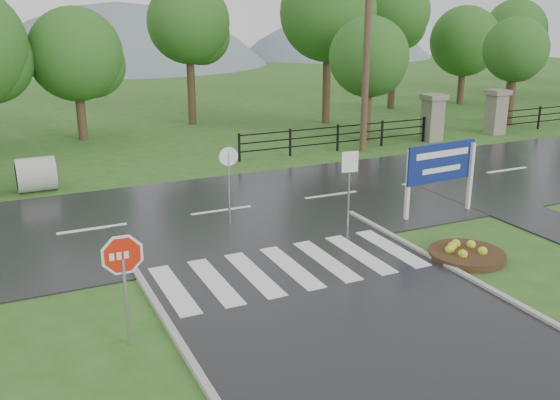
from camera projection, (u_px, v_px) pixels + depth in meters
ground at (414, 371)px, 11.18m from camera, size 120.00×120.00×0.00m
main_road at (222, 212)px, 19.81m from camera, size 90.00×8.00×0.04m
crosswalk at (291, 267)px, 15.48m from camera, size 6.50×2.80×0.02m
pillar_west at (433, 117)px, 29.93m from camera, size 1.00×1.00×2.24m
pillar_east at (496, 111)px, 31.56m from camera, size 1.00×1.00×2.24m
fence_west at (338, 135)px, 27.93m from camera, size 9.58×0.08×1.20m
hills at (92, 200)px, 73.36m from camera, size 102.00×48.00×48.00m
treeline at (147, 132)px, 32.31m from camera, size 83.20×5.20×10.00m
stop_sign at (123, 264)px, 11.54m from camera, size 1.07×0.08×2.40m
estate_billboard at (441, 166)px, 19.05m from camera, size 2.62×0.26×2.30m
flower_bed at (467, 253)px, 16.11m from camera, size 1.95×1.95×0.39m
reg_sign_small at (349, 174)px, 18.11m from camera, size 0.50×0.09×2.26m
reg_sign_round at (229, 177)px, 18.14m from camera, size 0.55×0.11×2.39m
utility_pole_east at (367, 47)px, 26.77m from camera, size 1.56×0.57×9.01m
entrance_tree_left at (369, 57)px, 29.27m from camera, size 3.78×3.78×5.86m
entrance_tree_right at (516, 50)px, 32.99m from camera, size 3.40×3.40×5.76m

